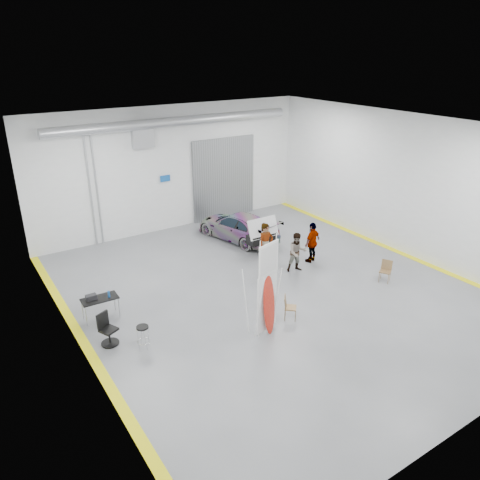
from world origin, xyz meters
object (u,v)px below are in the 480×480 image
folding_chair_far (384,275)px  office_chair (108,330)px  folding_chair_near (290,312)px  work_table (97,299)px  surfboard_display (267,297)px  sedan_car (238,226)px  shop_stool (143,337)px  person_c (312,242)px  person_a (266,246)px  person_b (297,252)px

folding_chair_far → office_chair: 10.46m
folding_chair_near → folding_chair_far: bearing=-47.3°
folding_chair_near → work_table: size_ratio=0.70×
surfboard_display → folding_chair_far: 6.05m
sedan_car → shop_stool: (-7.11, -5.73, -0.25)m
folding_chair_near → person_c: bearing=-8.2°
sedan_car → person_a: 3.40m
person_b → person_c: person_c is taller
folding_chair_near → office_chair: 5.88m
person_b → work_table: (-7.84, 0.83, -0.07)m
person_a → shop_stool: size_ratio=2.58×
surfboard_display → office_chair: (-4.35, 2.21, -0.88)m
person_a → person_c: bearing=-18.5°
shop_stool → person_c: bearing=12.9°
work_table → surfboard_display: bearing=-42.4°
person_b → shop_stool: bearing=-149.3°
folding_chair_near → surfboard_display: bearing=143.9°
person_a → office_chair: 7.32m
person_c → shop_stool: 8.59m
folding_chair_near → office_chair: size_ratio=0.81×
sedan_car → person_a: person_a is taller
person_b → office_chair: bearing=-156.2°
person_b → shop_stool: size_ratio=2.15×
folding_chair_far → office_chair: (-10.29, 1.86, 0.19)m
surfboard_display → folding_chair_near: bearing=-3.1°
person_a → folding_chair_far: size_ratio=2.32×
person_a → shop_stool: bearing=-162.8°
person_a → office_chair: person_a is taller
person_b → person_c: (1.10, 0.35, 0.06)m
person_c → folding_chair_near: 4.76m
folding_chair_far → work_table: bearing=-137.3°
folding_chair_far → sedan_car: bearing=170.9°
person_a → person_c: person_a is taller
person_b → folding_chair_far: (2.25, -2.60, -0.56)m
work_table → sedan_car: bearing=23.4°
work_table → office_chair: office_chair is taller
work_table → person_a: bearing=0.4°
surfboard_display → work_table: bearing=122.2°
shop_stool → work_table: (-0.59, 2.40, 0.37)m
shop_stool → work_table: bearing=103.9°
folding_chair_far → person_b: bearing=-167.7°
person_a → office_chair: bearing=-171.1°
work_table → office_chair: 1.61m
person_c → work_table: size_ratio=1.46×
shop_stool → office_chair: (-0.80, 0.83, 0.07)m
sedan_car → work_table: 8.40m
person_a → work_table: bearing=176.5°
person_c → sedan_car: bearing=-89.2°
work_table → person_c: bearing=-3.1°
person_b → surfboard_display: size_ratio=0.50×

